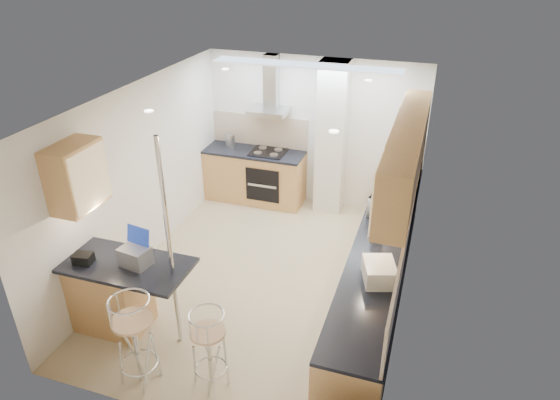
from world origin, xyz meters
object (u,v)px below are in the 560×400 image
(laptop, at_px, (135,257))
(bread_bin, at_px, (379,272))
(bar_stool_end, at_px, (209,350))
(microwave, at_px, (387,203))
(bar_stool_near, at_px, (136,341))

(laptop, height_order, bread_bin, laptop)
(laptop, xyz_separation_m, bar_stool_end, (1.07, -0.48, -0.59))
(bar_stool_end, xyz_separation_m, bread_bin, (1.49, 1.05, 0.56))
(bar_stool_end, bearing_deg, microwave, -20.43)
(bar_stool_end, distance_m, bread_bin, 1.91)
(laptop, relative_size, bar_stool_near, 0.30)
(laptop, xyz_separation_m, bread_bin, (2.56, 0.58, -0.02))
(microwave, relative_size, bar_stool_end, 0.55)
(bar_stool_end, relative_size, bread_bin, 2.32)
(bar_stool_end, height_order, bread_bin, bread_bin)
(laptop, relative_size, bar_stool_end, 0.34)
(bread_bin, bearing_deg, laptop, 175.24)
(bar_stool_near, bearing_deg, bread_bin, 14.21)
(laptop, height_order, bar_stool_end, laptop)
(laptop, height_order, bar_stool_near, laptop)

